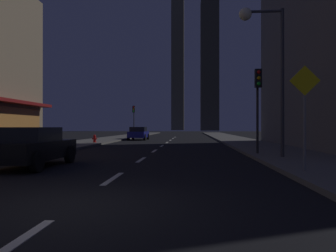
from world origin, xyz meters
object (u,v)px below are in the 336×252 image
at_px(traffic_light_far_left, 134,114).
at_px(street_lamp_right, 263,45).
at_px(traffic_light_near_right, 258,92).
at_px(car_parked_far, 139,133).
at_px(fire_hydrant_far_left, 95,139).
at_px(pedestrian_crossing_sign, 305,108).
at_px(car_parked_near, 31,147).

height_order(traffic_light_far_left, street_lamp_right, street_lamp_right).
xyz_separation_m(traffic_light_near_right, traffic_light_far_left, (-11.00, 27.08, 0.00)).
relative_size(traffic_light_far_left, street_lamp_right, 0.64).
height_order(car_parked_far, fire_hydrant_far_left, car_parked_far).
relative_size(traffic_light_near_right, traffic_light_far_left, 1.00).
bearing_deg(fire_hydrant_far_left, street_lamp_right, -47.39).
bearing_deg(fire_hydrant_far_left, pedestrian_crossing_sign, -55.56).
bearing_deg(street_lamp_right, car_parked_far, 113.03).
bearing_deg(traffic_light_far_left, car_parked_far, -76.07).
distance_m(fire_hydrant_far_left, traffic_light_far_left, 16.75).
bearing_deg(pedestrian_crossing_sign, car_parked_near, 171.23).
relative_size(fire_hydrant_far_left, pedestrian_crossing_sign, 0.21).
bearing_deg(fire_hydrant_far_left, car_parked_near, -81.48).
height_order(car_parked_near, car_parked_far, same).
bearing_deg(traffic_light_far_left, street_lamp_right, -69.30).
distance_m(traffic_light_near_right, pedestrian_crossing_sign, 6.33).
bearing_deg(car_parked_near, car_parked_far, 90.00).
bearing_deg(car_parked_far, pedestrian_crossing_sign, -70.25).
relative_size(traffic_light_near_right, street_lamp_right, 0.64).
bearing_deg(car_parked_near, traffic_light_far_left, 93.41).
relative_size(car_parked_near, traffic_light_far_left, 1.01).
relative_size(car_parked_near, car_parked_far, 1.00).
xyz_separation_m(car_parked_near, car_parked_far, (0.00, 24.21, 0.00)).
height_order(traffic_light_near_right, traffic_light_far_left, same).
relative_size(car_parked_far, traffic_light_near_right, 1.01).
bearing_deg(pedestrian_crossing_sign, traffic_light_far_left, 108.44).
distance_m(car_parked_far, traffic_light_far_left, 8.27).
height_order(car_parked_far, traffic_light_near_right, traffic_light_near_right).
bearing_deg(traffic_light_near_right, traffic_light_far_left, 112.11).
bearing_deg(car_parked_near, street_lamp_right, 18.96).
bearing_deg(traffic_light_near_right, car_parked_near, -152.21).
xyz_separation_m(car_parked_near, traffic_light_near_right, (9.10, 4.80, 2.45)).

